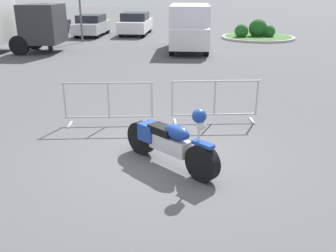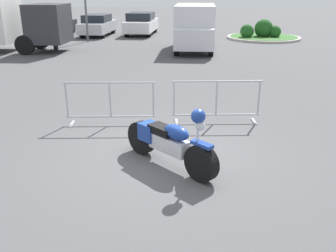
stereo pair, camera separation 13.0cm
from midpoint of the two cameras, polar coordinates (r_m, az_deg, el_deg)
The scene contains 11 objects.
ground_plane at distance 7.47m, azimuth -0.90°, elevation -4.77°, with size 120.00×120.00×0.00m, color #4C4C4F.
motorcycle at distance 6.94m, azimuth -0.30°, elevation -2.38°, with size 1.62×1.86×1.29m.
crowd_barrier_near at distance 9.15m, azimuth -9.43°, elevation 3.46°, with size 2.19×0.51×1.07m.
crowd_barrier_far at distance 9.27m, azimuth 6.72°, elevation 3.83°, with size 2.19×0.51×1.07m.
delivery_van at distance 20.42m, azimuth 3.14°, elevation 14.96°, with size 2.60×5.22×2.31m.
parked_car_tan at distance 28.67m, azimuth -23.88°, elevation 13.93°, with size 2.49×4.66×1.50m.
parked_car_black at distance 28.00m, azimuth -17.81°, elevation 14.46°, with size 2.35×4.39×1.42m.
parked_car_silver at distance 27.10m, azimuth -11.64°, elevation 14.84°, with size 2.36×4.40×1.42m.
parked_car_white at distance 27.31m, azimuth -5.09°, elevation 15.30°, with size 2.52×4.71×1.52m.
pedestrian at distance 21.06m, azimuth -17.87°, elevation 13.34°, with size 0.39×0.39×1.69m.
planter_island at distance 25.75m, azimuth 13.27°, elevation 13.51°, with size 4.70×4.70×1.23m.
Camera 1 is at (-0.44, -6.75, 3.18)m, focal length 40.00 mm.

